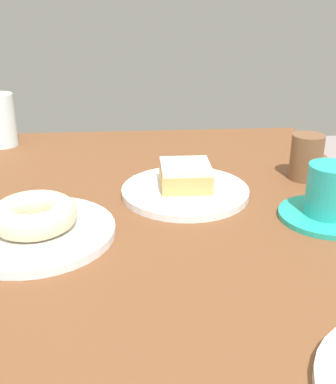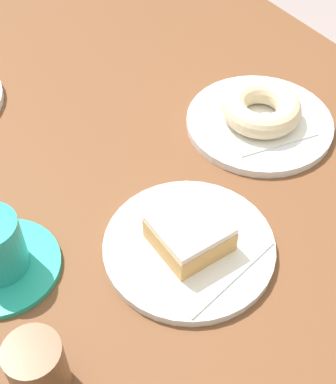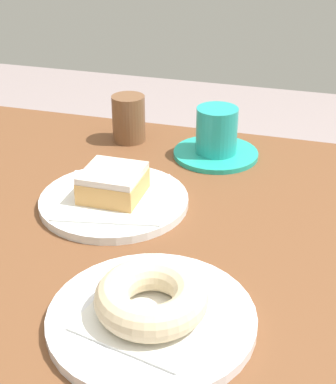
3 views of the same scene
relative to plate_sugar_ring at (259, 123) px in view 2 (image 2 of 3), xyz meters
The scene contains 9 objects.
ground_plane 0.79m from the plate_sugar_ring, 68.41° to the left, with size 6.00×6.00×0.00m, color gray.
table 0.19m from the plate_sugar_ring, 68.41° to the left, with size 1.17×0.81×0.77m.
plate_sugar_ring is the anchor object (origin of this frame).
napkin_sugar_ring 0.01m from the plate_sugar_ring, ahead, with size 0.13×0.13×0.00m, color white.
donut_sugar_ring 0.03m from the plate_sugar_ring, ahead, with size 0.12×0.12×0.04m, color beige.
plate_glazed_square 0.26m from the plate_sugar_ring, 119.99° to the left, with size 0.22×0.22×0.01m, color silver.
napkin_glazed_square 0.26m from the plate_sugar_ring, 119.99° to the left, with size 0.15×0.15×0.00m, color white.
donut_glazed_square 0.26m from the plate_sugar_ring, 119.99° to the left, with size 0.08×0.08×0.04m.
sugar_jar 0.49m from the plate_sugar_ring, 112.65° to the left, with size 0.06×0.06×0.08m, color brown.
Camera 2 is at (-0.52, 0.34, 1.34)m, focal length 52.00 mm.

